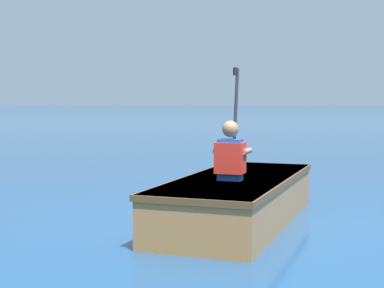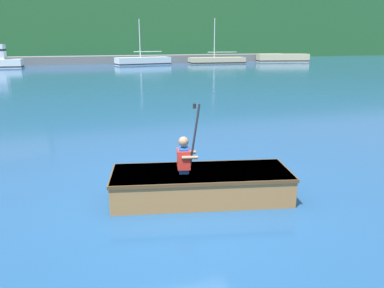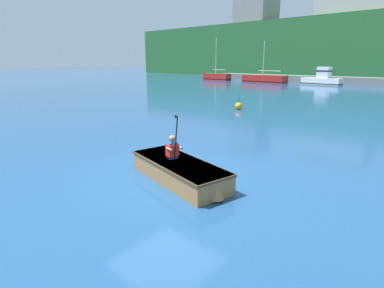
% 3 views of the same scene
% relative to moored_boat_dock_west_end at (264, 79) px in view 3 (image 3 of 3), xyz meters
% --- Properties ---
extents(ground_plane, '(300.00, 300.00, 0.00)m').
position_rel_moored_boat_dock_west_end_xyz_m(ground_plane, '(15.94, -35.09, -0.50)').
color(ground_plane, navy).
extents(waterfront_warehouse_left, '(7.37, 7.59, 17.60)m').
position_rel_moored_boat_dock_west_end_xyz_m(waterfront_warehouse_left, '(-13.47, 20.01, 8.31)').
color(waterfront_warehouse_left, gray).
rests_on(waterfront_warehouse_left, ground).
extents(waterfront_office_block_center, '(11.45, 9.52, 15.26)m').
position_rel_moored_boat_dock_west_end_xyz_m(waterfront_office_block_center, '(5.47, 20.92, 7.13)').
color(waterfront_office_block_center, '#B2A899').
rests_on(waterfront_office_block_center, ground).
extents(moored_boat_dock_west_end, '(6.34, 2.21, 5.72)m').
position_rel_moored_boat_dock_west_end_xyz_m(moored_boat_dock_west_end, '(0.00, 0.00, 0.00)').
color(moored_boat_dock_west_end, red).
rests_on(moored_boat_dock_west_end, ground).
extents(moored_boat_dock_west_inner, '(5.13, 1.98, 2.28)m').
position_rel_moored_boat_dock_west_end_xyz_m(moored_boat_dock_west_inner, '(7.72, 1.08, 0.24)').
color(moored_boat_dock_west_inner, white).
rests_on(moored_boat_dock_west_inner, ground).
extents(moored_boat_dock_east_inner, '(4.80, 1.54, 6.61)m').
position_rel_moored_boat_dock_west_end_xyz_m(moored_boat_dock_east_inner, '(-8.57, 0.00, 0.02)').
color(moored_boat_dock_east_inner, red).
rests_on(moored_boat_dock_east_inner, ground).
extents(rowboat_foreground, '(3.23, 1.75, 0.50)m').
position_rel_moored_boat_dock_west_end_xyz_m(rowboat_foreground, '(16.32, -34.91, -0.22)').
color(rowboat_foreground, '#A3703D').
rests_on(rowboat_foreground, ground).
extents(person_paddler, '(0.41, 0.40, 1.17)m').
position_rel_moored_boat_dock_west_end_xyz_m(person_paddler, '(16.00, -34.84, 0.28)').
color(person_paddler, '#1E4CA5').
rests_on(person_paddler, rowboat_foreground).
extents(channel_buoy, '(0.44, 0.44, 0.72)m').
position_rel_moored_boat_dock_west_end_xyz_m(channel_buoy, '(11.02, -23.93, -0.28)').
color(channel_buoy, orange).
rests_on(channel_buoy, ground).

